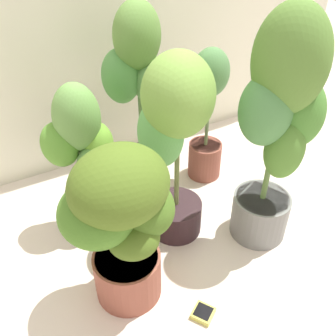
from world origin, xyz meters
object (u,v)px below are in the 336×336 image
object	(u,v)px
potted_plant_center	(174,131)
hygrometer_box	(203,313)
potted_plant_back_right	(204,112)
potted_plant_front_left	(121,218)
potted_plant_back_center	(139,85)
potted_plant_back_left	(82,155)
potted_plant_front_right	(279,123)

from	to	relation	value
potted_plant_center	hygrometer_box	xyz separation A→B (m)	(-0.13, -0.47, -0.55)
potted_plant_back_right	hygrometer_box	xyz separation A→B (m)	(-0.47, -0.77, -0.40)
potted_plant_front_left	potted_plant_back_center	bearing A→B (deg)	59.32
potted_plant_back_center	potted_plant_back_left	bearing A→B (deg)	-158.12
potted_plant_back_right	potted_plant_front_left	world-z (taller)	potted_plant_back_right
potted_plant_back_right	potted_plant_back_center	bearing A→B (deg)	163.78
hygrometer_box	potted_plant_back_right	bearing A→B (deg)	115.22
potted_plant_back_right	potted_plant_front_left	distance (m)	0.86
hygrometer_box	potted_plant_back_center	bearing A→B (deg)	136.74
potted_plant_front_left	potted_plant_back_left	size ratio (longest dim) A/B	0.97
potted_plant_back_right	potted_plant_back_center	size ratio (longest dim) A/B	0.76
potted_plant_front_right	potted_plant_front_left	world-z (taller)	potted_plant_front_right
potted_plant_back_center	potted_plant_front_left	xyz separation A→B (m)	(-0.37, -0.62, -0.17)
potted_plant_center	hygrometer_box	world-z (taller)	potted_plant_center
potted_plant_front_left	potted_plant_center	bearing A→B (deg)	33.41
potted_plant_front_right	potted_plant_back_left	bearing A→B (deg)	145.54
potted_plant_front_right	potted_plant_back_left	size ratio (longest dim) A/B	1.46
potted_plant_back_right	potted_plant_back_center	xyz separation A→B (m)	(-0.32, 0.09, 0.18)
potted_plant_back_right	potted_plant_front_right	distance (m)	0.55
potted_plant_back_right	potted_plant_back_left	world-z (taller)	potted_plant_back_right
potted_plant_front_right	potted_plant_center	world-z (taller)	potted_plant_front_right
potted_plant_front_right	potted_plant_center	bearing A→B (deg)	148.92
potted_plant_back_center	hygrometer_box	xyz separation A→B (m)	(-0.15, -0.86, -0.58)
potted_plant_front_right	hygrometer_box	size ratio (longest dim) A/B	9.70
potted_plant_front_right	hygrometer_box	world-z (taller)	potted_plant_front_right
potted_plant_back_left	potted_plant_front_right	bearing A→B (deg)	-34.46
potted_plant_center	potted_plant_front_right	bearing A→B (deg)	-31.08
potted_plant_back_left	potted_plant_front_left	bearing A→B (deg)	-91.73
potted_plant_back_right	potted_plant_front_right	size ratio (longest dim) A/B	0.70
potted_plant_front_right	potted_plant_back_left	xyz separation A→B (m)	(-0.68, 0.47, -0.22)
hygrometer_box	potted_plant_back_left	bearing A→B (deg)	162.20
potted_plant_back_center	potted_plant_back_right	bearing A→B (deg)	-16.22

